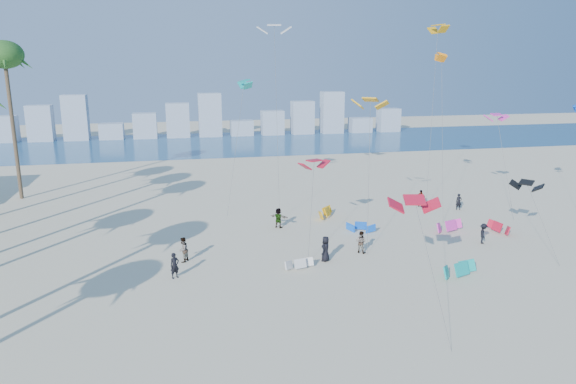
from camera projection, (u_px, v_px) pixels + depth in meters
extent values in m
plane|color=beige|center=(296.00, 357.00, 26.50)|extent=(220.00, 220.00, 0.00)
plane|color=navy|center=(207.00, 144.00, 94.88)|extent=(220.00, 220.00, 0.00)
imported|color=black|center=(175.00, 266.00, 36.01)|extent=(0.77, 0.68, 1.79)
imported|color=gray|center=(361.00, 242.00, 40.82)|extent=(1.07, 1.05, 1.74)
imported|color=black|center=(326.00, 249.00, 39.10)|extent=(1.03, 1.10, 1.89)
imported|color=gray|center=(421.00, 198.00, 53.85)|extent=(1.05, 0.98, 1.73)
imported|color=black|center=(483.00, 234.00, 42.87)|extent=(1.04, 1.24, 1.67)
imported|color=gray|center=(278.00, 218.00, 46.98)|extent=(1.65, 1.42, 1.79)
imported|color=black|center=(459.00, 202.00, 52.65)|extent=(0.66, 0.50, 1.63)
imported|color=gray|center=(183.00, 250.00, 38.92)|extent=(1.10, 1.15, 1.87)
cylinder|color=#595959|center=(311.00, 210.00, 40.64)|extent=(1.77, 5.11, 6.69)
cylinder|color=#595959|center=(369.00, 174.00, 42.10)|extent=(1.91, 5.52, 11.33)
cylinder|color=#595959|center=(505.00, 166.00, 50.43)|extent=(0.19, 4.52, 9.36)
cylinder|color=#595959|center=(236.00, 146.00, 52.19)|extent=(2.63, 5.56, 12.48)
cylinder|color=#595959|center=(442.00, 139.00, 48.11)|extent=(0.15, 2.69, 15.02)
cylinder|color=#595959|center=(542.00, 222.00, 40.01)|extent=(0.20, 4.92, 5.13)
cylinder|color=#595959|center=(277.00, 123.00, 49.32)|extent=(0.20, 3.17, 17.63)
cylinder|color=#595959|center=(432.00, 271.00, 28.90)|extent=(0.19, 5.60, 6.57)
cylinder|color=#595959|center=(432.00, 115.00, 54.31)|extent=(2.39, 4.56, 18.01)
cylinder|color=brown|center=(13.00, 129.00, 55.42)|extent=(0.40, 0.40, 15.04)
ellipsoid|color=#27581F|center=(4.00, 54.00, 53.62)|extent=(3.80, 3.80, 2.85)
cube|color=#9EADBF|center=(5.00, 129.00, 96.59)|extent=(4.40, 3.00, 4.80)
cube|color=#9EADBF|center=(40.00, 123.00, 97.63)|extent=(4.40, 3.00, 6.60)
cube|color=#9EADBF|center=(76.00, 118.00, 98.66)|extent=(4.40, 3.00, 8.40)
cube|color=#9EADBF|center=(112.00, 131.00, 100.56)|extent=(4.40, 3.00, 3.00)
cube|color=#9EADBF|center=(145.00, 126.00, 101.59)|extent=(4.40, 3.00, 4.80)
cube|color=#9EADBF|center=(178.00, 120.00, 102.62)|extent=(4.40, 3.00, 6.60)
cube|color=#9EADBF|center=(210.00, 115.00, 103.66)|extent=(4.40, 3.00, 8.40)
cube|color=#9EADBF|center=(242.00, 128.00, 105.55)|extent=(4.40, 3.00, 3.00)
cube|color=#9EADBF|center=(272.00, 123.00, 106.59)|extent=(4.40, 3.00, 4.80)
cube|color=#9EADBF|center=(302.00, 117.00, 107.62)|extent=(4.40, 3.00, 6.60)
cube|color=#9EADBF|center=(332.00, 112.00, 108.66)|extent=(4.40, 3.00, 8.40)
cube|color=#9EADBF|center=(360.00, 125.00, 110.55)|extent=(4.40, 3.00, 3.00)
cube|color=#9EADBF|center=(388.00, 120.00, 111.59)|extent=(4.40, 3.00, 4.80)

